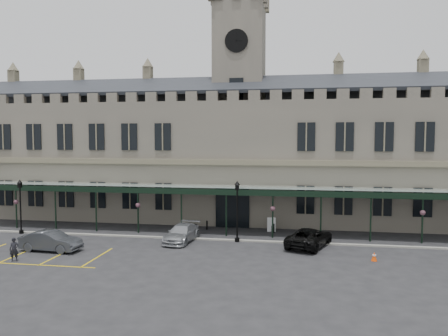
% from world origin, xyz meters
% --- Properties ---
extents(ground, '(140.00, 140.00, 0.00)m').
position_xyz_m(ground, '(0.00, 0.00, 0.00)').
color(ground, '#232325').
extents(station_building, '(60.00, 10.36, 17.30)m').
position_xyz_m(station_building, '(0.00, 15.91, 6.47)').
color(station_building, '#605A50').
rests_on(station_building, ground).
extents(clock_tower, '(5.60, 5.60, 24.80)m').
position_xyz_m(clock_tower, '(0.00, 16.00, 13.11)').
color(clock_tower, '#605A50').
rests_on(clock_tower, ground).
extents(canopy, '(50.00, 4.10, 4.30)m').
position_xyz_m(canopy, '(0.00, 7.46, 2.40)').
color(canopy, '#8C9E93').
rests_on(canopy, ground).
extents(kerb, '(60.00, 0.40, 0.12)m').
position_xyz_m(kerb, '(0.00, 5.50, 0.06)').
color(kerb, gray).
rests_on(kerb, ground).
extents(parking_markings, '(16.00, 6.00, 0.01)m').
position_xyz_m(parking_markings, '(-14.00, -1.50, 0.00)').
color(parking_markings, gold).
rests_on(parking_markings, ground).
extents(tree_behind_left, '(6.00, 6.00, 16.00)m').
position_xyz_m(tree_behind_left, '(-22.00, 25.00, 12.81)').
color(tree_behind_left, '#332314').
rests_on(tree_behind_left, ground).
extents(tree_behind_mid, '(6.00, 6.00, 16.00)m').
position_xyz_m(tree_behind_mid, '(8.00, 25.00, 12.81)').
color(tree_behind_mid, '#332314').
rests_on(tree_behind_mid, ground).
extents(lamp_post_left, '(0.46, 0.46, 4.83)m').
position_xyz_m(lamp_post_left, '(-18.17, 5.19, 2.86)').
color(lamp_post_left, black).
rests_on(lamp_post_left, ground).
extents(lamp_post_mid, '(0.47, 0.47, 5.02)m').
position_xyz_m(lamp_post_mid, '(1.21, 5.28, 2.98)').
color(lamp_post_mid, black).
rests_on(lamp_post_mid, ground).
extents(traffic_cone, '(0.39, 0.39, 0.63)m').
position_xyz_m(traffic_cone, '(11.32, 1.31, 0.31)').
color(traffic_cone, '#F44707').
rests_on(traffic_cone, ground).
extents(sign_board, '(0.76, 0.12, 1.30)m').
position_xyz_m(sign_board, '(3.77, 9.56, 0.63)').
color(sign_board, black).
rests_on(sign_board, ground).
extents(bollard_left, '(0.15, 0.15, 0.83)m').
position_xyz_m(bollard_left, '(-2.19, 9.52, 0.42)').
color(bollard_left, black).
rests_on(bollard_left, ground).
extents(bollard_right, '(0.15, 0.15, 0.83)m').
position_xyz_m(bollard_right, '(4.00, 9.03, 0.42)').
color(bollard_right, black).
rests_on(bollard_right, ground).
extents(car_left_b, '(4.73, 1.92, 1.53)m').
position_xyz_m(car_left_b, '(-12.26, 0.11, 0.76)').
color(car_left_b, '#373A3F').
rests_on(car_left_b, ground).
extents(car_taxi, '(2.44, 4.99, 1.40)m').
position_xyz_m(car_taxi, '(-3.29, 4.58, 0.70)').
color(car_taxi, '#96999E').
rests_on(car_taxi, ground).
extents(car_van, '(4.18, 5.84, 1.48)m').
position_xyz_m(car_van, '(7.00, 4.56, 0.74)').
color(car_van, black).
rests_on(car_van, ground).
extents(person_a, '(0.71, 0.59, 1.65)m').
position_xyz_m(person_a, '(-13.20, -2.85, 0.83)').
color(person_a, black).
rests_on(person_a, ground).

